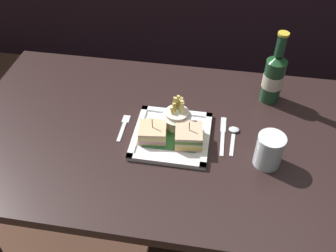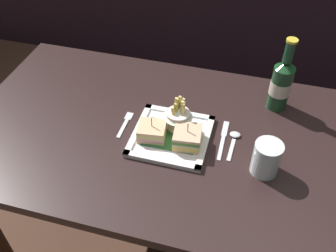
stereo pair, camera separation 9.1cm
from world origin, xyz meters
name	(u,v)px [view 1 (the left image)]	position (x,y,z in m)	size (l,w,h in m)	color
ground_plane	(166,245)	(0.00, 0.00, 0.00)	(6.00, 6.00, 0.00)	#513325
dining_table	(165,158)	(0.00, 0.00, 0.60)	(1.34, 0.77, 0.73)	black
square_plate	(172,136)	(0.03, -0.02, 0.73)	(0.24, 0.24, 0.02)	white
sandwich_half_left	(153,132)	(-0.03, -0.04, 0.76)	(0.09, 0.09, 0.08)	#D1BF7F
sandwich_half_right	(189,136)	(0.08, -0.04, 0.76)	(0.09, 0.10, 0.08)	#E3B187
fries_cup	(177,116)	(0.04, 0.03, 0.78)	(0.10, 0.10, 0.11)	silver
beer_bottle	(274,76)	(0.34, 0.23, 0.83)	(0.07, 0.07, 0.27)	#1D3F25
water_glass	(269,152)	(0.33, -0.08, 0.77)	(0.08, 0.08, 0.11)	silver
fork	(124,126)	(-0.14, 0.01, 0.73)	(0.02, 0.13, 0.00)	silver
knife	(223,134)	(0.19, 0.02, 0.73)	(0.02, 0.18, 0.00)	silver
spoon	(234,133)	(0.22, 0.03, 0.73)	(0.04, 0.13, 0.01)	silver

